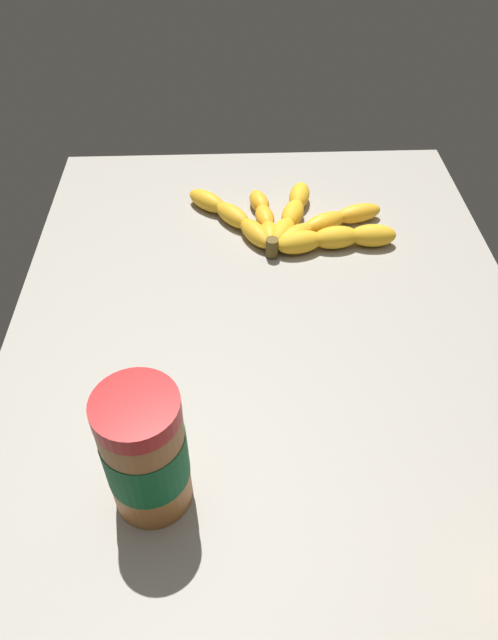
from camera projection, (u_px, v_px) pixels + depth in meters
The scene contains 3 objects.
ground_plane at pixel (270, 341), 82.75cm from camera, with size 97.95×72.93×3.95cm, color gray.
banana_bunch at pixel (293, 223), 96.60cm from camera, with size 19.82×34.43×3.64cm.
peanut_butter_jar at pixel (145, 453), 58.19cm from camera, with size 8.48×8.48×16.37cm.
Camera 1 is at (56.34, -5.12, 58.56)cm, focal length 32.96 mm.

